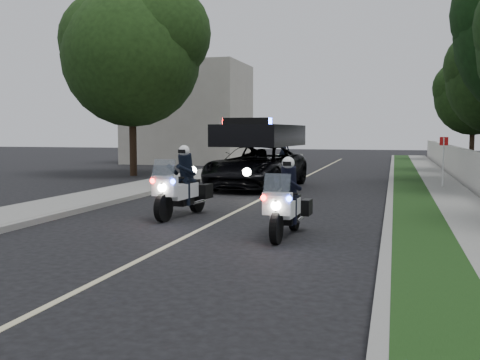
{
  "coord_description": "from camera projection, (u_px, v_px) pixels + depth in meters",
  "views": [
    {
      "loc": [
        4.2,
        -10.84,
        2.21
      ],
      "look_at": [
        0.46,
        2.46,
        1.0
      ],
      "focal_mm": 41.05,
      "sensor_mm": 36.0,
      "label": 1
    }
  ],
  "objects": [
    {
      "name": "police_moto_right",
      "position": [
        286.0,
        236.0,
        11.63
      ],
      "size": [
        0.78,
        2.02,
        1.7
      ],
      "primitive_type": null,
      "rotation": [
        0.0,
        0.0,
        -0.04
      ],
      "color": "white",
      "rests_on": "ground"
    },
    {
      "name": "bicycle",
      "position": [
        284.0,
        168.0,
        33.44
      ],
      "size": [
        0.6,
        1.63,
        0.85
      ],
      "primitive_type": "imported",
      "rotation": [
        0.0,
        0.0,
        -0.02
      ],
      "color": "black",
      "rests_on": "ground"
    },
    {
      "name": "tree_right_e",
      "position": [
        471.0,
        162.0,
        40.3
      ],
      "size": [
        7.16,
        7.16,
        9.21
      ],
      "primitive_type": null,
      "rotation": [
        0.0,
        0.0,
        0.37
      ],
      "color": "#183410",
      "rests_on": "ground"
    },
    {
      "name": "grass_verge",
      "position": [
        410.0,
        191.0,
        20.01
      ],
      "size": [
        1.2,
        60.0,
        0.16
      ],
      "primitive_type": "cube",
      "color": "#193814",
      "rests_on": "ground"
    },
    {
      "name": "curb_right",
      "position": [
        390.0,
        190.0,
        20.19
      ],
      "size": [
        0.2,
        60.0,
        0.15
      ],
      "primitive_type": "cube",
      "color": "gray",
      "rests_on": "ground"
    },
    {
      "name": "police_moto_left",
      "position": [
        182.0,
        217.0,
        14.36
      ],
      "size": [
        1.02,
        2.28,
        1.88
      ],
      "primitive_type": null,
      "rotation": [
        0.0,
        0.0,
        -0.12
      ],
      "color": "silver",
      "rests_on": "ground"
    },
    {
      "name": "building_far",
      "position": [
        188.0,
        114.0,
        39.05
      ],
      "size": [
        8.0,
        6.0,
        7.0
      ],
      "primitive_type": "cube",
      "color": "#A8A396",
      "rests_on": "ground"
    },
    {
      "name": "sidewalk_left",
      "position": [
        158.0,
        184.0,
        22.71
      ],
      "size": [
        2.0,
        60.0,
        0.16
      ],
      "primitive_type": "cube",
      "color": "gray",
      "rests_on": "ground"
    },
    {
      "name": "police_suv",
      "position": [
        257.0,
        188.0,
        21.84
      ],
      "size": [
        3.35,
        6.29,
        2.94
      ],
      "primitive_type": "imported",
      "rotation": [
        0.0,
        0.0,
        -0.09
      ],
      "color": "black",
      "rests_on": "ground"
    },
    {
      "name": "lane_marking",
      "position": [
        281.0,
        189.0,
        21.31
      ],
      "size": [
        0.12,
        50.0,
        0.01
      ],
      "primitive_type": "cube",
      "color": "#BFB78C",
      "rests_on": "ground"
    },
    {
      "name": "cyclist",
      "position": [
        284.0,
        168.0,
        33.44
      ],
      "size": [
        0.69,
        0.48,
        1.83
      ],
      "primitive_type": "imported",
      "rotation": [
        0.0,
        0.0,
        3.07
      ],
      "color": "black",
      "rests_on": "ground"
    },
    {
      "name": "property_wall",
      "position": [
        479.0,
        174.0,
        19.33
      ],
      "size": [
        0.22,
        60.0,
        1.5
      ],
      "primitive_type": "cube",
      "color": "beige",
      "rests_on": "ground"
    },
    {
      "name": "tree_left_near",
      "position": [
        134.0,
        176.0,
        27.9
      ],
      "size": [
        8.86,
        8.86,
        11.47
      ],
      "primitive_type": null,
      "rotation": [
        0.0,
        0.0,
        0.36
      ],
      "color": "#1F3F15",
      "rests_on": "ground"
    },
    {
      "name": "sidewalk_right",
      "position": [
        448.0,
        192.0,
        19.65
      ],
      "size": [
        1.4,
        60.0,
        0.16
      ],
      "primitive_type": "cube",
      "color": "gray",
      "rests_on": "ground"
    },
    {
      "name": "ground",
      "position": [
        188.0,
        236.0,
        11.72
      ],
      "size": [
        120.0,
        120.0,
        0.0
      ],
      "primitive_type": "plane",
      "color": "black",
      "rests_on": "ground"
    },
    {
      "name": "sign_post",
      "position": [
        442.0,
        190.0,
        20.87
      ],
      "size": [
        0.42,
        0.42,
        2.09
      ],
      "primitive_type": null,
      "rotation": [
        0.0,
        0.0,
        -0.34
      ],
      "color": "red",
      "rests_on": "ground"
    },
    {
      "name": "curb_left",
      "position": [
        183.0,
        184.0,
        22.41
      ],
      "size": [
        0.2,
        60.0,
        0.15
      ],
      "primitive_type": "cube",
      "color": "gray",
      "rests_on": "ground"
    }
  ]
}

